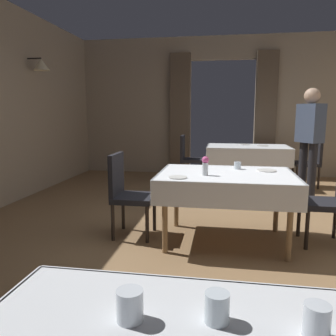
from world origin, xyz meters
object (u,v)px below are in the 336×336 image
at_px(dining_table_mid, 226,181).
at_px(plate_far_b, 245,144).
at_px(dining_table_far, 248,151).
at_px(chair_mid_right, 332,197).
at_px(flower_vase_mid, 205,165).
at_px(chair_mid_left, 127,191).
at_px(person_waiter_by_doorway, 309,137).
at_px(plate_mid_c, 178,177).
at_px(plate_far_a, 263,146).
at_px(glass_near_b, 217,307).
at_px(glass_near_a, 317,322).
at_px(glass_mid_b, 238,165).
at_px(plate_mid_d, 267,170).
at_px(glass_near_d, 130,305).
at_px(chair_far_left, 188,156).
at_px(chair_far_right, 311,160).

xyz_separation_m(dining_table_mid, plate_far_b, (0.37, 3.25, 0.09)).
distance_m(dining_table_far, plate_far_b, 0.27).
distance_m(chair_mid_right, flower_vase_mid, 1.37).
bearing_deg(chair_mid_right, chair_mid_left, -177.71).
distance_m(plate_far_b, person_waiter_by_doorway, 1.86).
height_order(chair_mid_right, plate_mid_c, chair_mid_right).
bearing_deg(plate_mid_c, plate_far_a, 71.20).
bearing_deg(dining_table_mid, glass_near_b, -90.98).
height_order(chair_mid_left, plate_far_a, chair_mid_left).
bearing_deg(plate_far_a, chair_mid_left, -120.28).
bearing_deg(glass_near_a, dining_table_far, 88.05).
relative_size(plate_mid_c, person_waiter_by_doorway, 0.10).
height_order(dining_table_far, plate_far_b, plate_far_b).
bearing_deg(plate_far_b, dining_table_far, -78.52).
bearing_deg(plate_far_a, flower_vase_mid, -105.74).
bearing_deg(dining_table_far, flower_vase_mid, -101.33).
bearing_deg(chair_mid_left, glass_mid_b, 12.22).
relative_size(glass_near_a, plate_far_b, 0.52).
relative_size(glass_near_a, plate_mid_d, 0.51).
relative_size(dining_table_mid, plate_far_b, 7.14).
distance_m(glass_near_a, plate_far_b, 5.87).
bearing_deg(glass_near_d, plate_mid_d, 75.30).
bearing_deg(chair_far_left, plate_far_a, -2.10).
bearing_deg(plate_mid_d, chair_mid_right, -8.34).
xyz_separation_m(plate_mid_c, plate_mid_d, (0.90, 0.55, 0.00)).
height_order(chair_mid_left, plate_mid_d, chair_mid_left).
xyz_separation_m(flower_vase_mid, plate_far_a, (0.91, 3.24, -0.10)).
bearing_deg(plate_far_a, plate_mid_c, -108.80).
xyz_separation_m(glass_near_d, plate_far_b, (0.68, 5.87, -0.04)).
xyz_separation_m(dining_table_mid, chair_mid_left, (-1.09, 0.01, -0.15)).
height_order(dining_table_far, person_waiter_by_doorway, person_waiter_by_doorway).
xyz_separation_m(flower_vase_mid, plate_mid_d, (0.65, 0.36, -0.10)).
relative_size(glass_near_b, glass_near_d, 0.96).
distance_m(chair_far_right, glass_near_d, 5.93).
relative_size(dining_table_mid, plate_mid_d, 6.94).
bearing_deg(glass_near_b, plate_far_b, 85.92).
relative_size(chair_far_right, glass_near_b, 9.96).
height_order(chair_far_right, plate_far_b, chair_far_right).
height_order(chair_mid_left, flower_vase_mid, flower_vase_mid).
relative_size(chair_mid_left, flower_vase_mid, 4.83).
relative_size(glass_near_a, flower_vase_mid, 0.53).
bearing_deg(chair_far_right, chair_mid_right, -99.44).
bearing_deg(dining_table_far, glass_near_a, -91.95).
bearing_deg(chair_mid_right, dining_table_far, 102.92).
height_order(glass_near_a, plate_far_b, glass_near_a).
distance_m(chair_far_right, flower_vase_mid, 3.65).
bearing_deg(plate_mid_d, person_waiter_by_doorway, 61.89).
distance_m(glass_near_a, plate_mid_d, 2.82).
relative_size(chair_mid_left, chair_far_right, 1.00).
bearing_deg(plate_far_b, plate_mid_c, -103.10).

